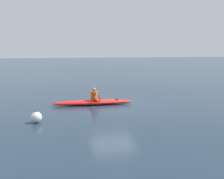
% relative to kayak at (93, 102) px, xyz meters
% --- Properties ---
extents(ground_plane, '(160.00, 160.00, 0.00)m').
position_rel_kayak_xyz_m(ground_plane, '(-1.14, 0.10, -0.14)').
color(ground_plane, '#1E2D3D').
extents(kayak, '(4.57, 0.97, 0.28)m').
position_rel_kayak_xyz_m(kayak, '(0.00, 0.00, 0.00)').
color(kayak, red).
rests_on(kayak, ground).
extents(kayaker, '(0.50, 2.46, 0.70)m').
position_rel_kayak_xyz_m(kayaker, '(-0.10, 0.01, 0.42)').
color(kayaker, '#E04C14').
rests_on(kayaker, kayak).
extents(mooring_buoy_channel_marker, '(0.47, 0.47, 0.51)m').
position_rel_kayak_xyz_m(mooring_buoy_channel_marker, '(2.83, 2.71, 0.09)').
color(mooring_buoy_channel_marker, silver).
rests_on(mooring_buoy_channel_marker, ground).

